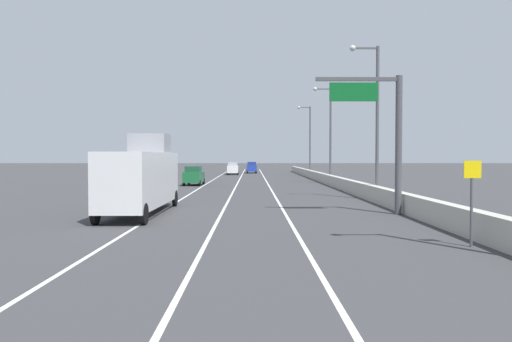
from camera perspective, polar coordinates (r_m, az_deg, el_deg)
The scene contains 15 objects.
ground_plane at distance 66.73m, azimuth -0.20°, elevation -1.01°, with size 320.00×320.00×0.00m, color #38383A.
lane_stripe_left at distance 57.97m, azimuth -5.60°, elevation -1.42°, with size 0.16×130.00×0.00m, color silver.
lane_stripe_center at distance 57.77m, azimuth -2.14°, elevation -1.43°, with size 0.16×130.00×0.00m, color silver.
lane_stripe_right at distance 57.77m, azimuth 1.34°, elevation -1.43°, with size 0.16×130.00×0.00m, color silver.
jersey_barrier_right at distance 43.58m, azimuth 10.82°, elevation -1.76°, with size 0.60×120.00×1.10m, color #B2ADA3.
overhead_sign_gantry at distance 27.79m, azimuth 14.57°, elevation 4.89°, with size 4.68×0.36×7.50m.
speed_advisory_sign at distance 18.82m, azimuth 23.48°, elevation -2.69°, with size 0.60×0.11×3.00m.
lamp_post_right_second at distance 36.77m, azimuth 13.37°, elevation 6.56°, with size 2.14×0.44×11.07m.
lamp_post_right_third at distance 57.88m, azimuth 8.30°, elevation 4.80°, with size 2.14×0.44×11.07m.
lamp_post_right_fourth at distance 79.24m, azimuth 6.04°, elevation 3.97°, with size 2.14×0.44×11.07m.
car_gray_0 at distance 91.36m, azimuth -2.57°, elevation 0.33°, with size 1.99×4.71×1.93m.
car_white_1 at distance 84.60m, azimuth -2.69°, elevation 0.28°, with size 2.00×4.08×2.14m.
car_green_2 at distance 54.47m, azimuth -7.13°, elevation -0.54°, with size 2.01×4.30×2.08m.
car_blue_3 at distance 93.19m, azimuth -0.51°, elevation 0.41°, with size 1.96×4.55×2.10m.
box_truck at distance 27.96m, azimuth -12.94°, elevation -0.61°, with size 2.56×9.99×4.46m.
Camera 1 is at (-0.33, -2.65, 3.16)m, focal length 34.94 mm.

